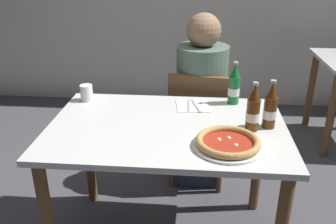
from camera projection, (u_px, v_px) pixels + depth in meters
The scene contains 9 objects.
dining_table_main at pixel (167, 145), 1.88m from camera, with size 1.20×0.80×0.75m.
chair_behind_table at pixel (199, 122), 2.48m from camera, with size 0.45×0.45×0.85m.
diner_seated at pixel (201, 106), 2.48m from camera, with size 0.34×0.34×1.21m.
pizza_margherita_near at pixel (228, 143), 1.62m from camera, with size 0.32×0.32×0.04m.
beer_bottle_left at pixel (270, 108), 1.77m from camera, with size 0.07×0.07×0.25m.
beer_bottle_center at pixel (253, 110), 1.74m from camera, with size 0.07×0.07×0.25m.
beer_bottle_right at pixel (234, 86), 2.05m from camera, with size 0.07×0.07×0.25m.
napkin_with_cutlery at pixel (193, 106), 2.05m from camera, with size 0.20×0.20×0.01m.
paper_cup at pixel (87, 93), 2.11m from camera, with size 0.07×0.07×0.10m, color white.
Camera 1 is at (0.15, -1.64, 1.55)m, focal length 38.68 mm.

